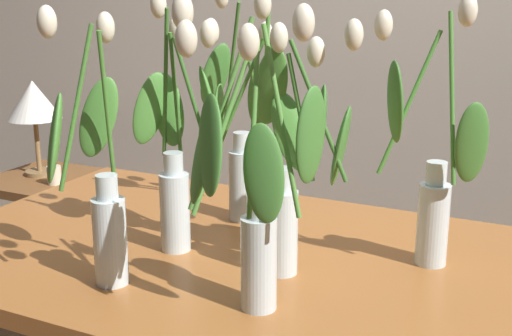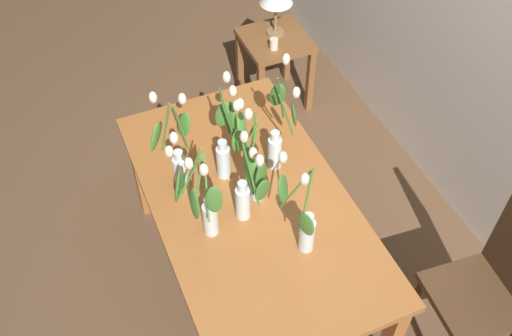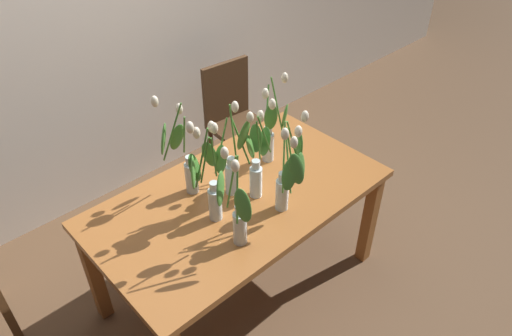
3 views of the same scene
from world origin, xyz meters
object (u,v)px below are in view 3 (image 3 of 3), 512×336
tulip_vase_0 (289,176)px  tulip_vase_4 (234,163)px  tulip_vase_3 (237,215)px  dining_chair (234,116)px  tulip_vase_1 (185,162)px  tulip_vase_5 (258,166)px  tulip_vase_2 (209,184)px  tulip_vase_6 (271,135)px  dining_table (239,207)px

tulip_vase_0 → tulip_vase_4: bearing=111.3°
tulip_vase_3 → dining_chair: tulip_vase_3 is taller
tulip_vase_1 → tulip_vase_4: size_ratio=1.01×
tulip_vase_0 → tulip_vase_3: (-0.34, 0.00, -0.05)m
tulip_vase_3 → tulip_vase_5: (0.33, 0.22, -0.01)m
tulip_vase_2 → tulip_vase_5: 0.31m
tulip_vase_1 → dining_chair: 1.22m
dining_chair → tulip_vase_3: bearing=-130.1°
tulip_vase_0 → tulip_vase_4: size_ratio=1.00×
tulip_vase_0 → tulip_vase_5: tulip_vase_0 is taller
tulip_vase_6 → dining_table: bearing=-163.4°
tulip_vase_0 → dining_chair: size_ratio=0.62×
tulip_vase_6 → dining_chair: size_ratio=0.62×
tulip_vase_0 → tulip_vase_6: tulip_vase_0 is taller
tulip_vase_5 → dining_chair: bearing=55.6°
tulip_vase_6 → tulip_vase_2: bearing=-166.9°
tulip_vase_5 → tulip_vase_6: (0.24, 0.15, 0.01)m
tulip_vase_1 → tulip_vase_6: 0.53m
tulip_vase_1 → tulip_vase_2: 0.25m
tulip_vase_4 → tulip_vase_0: bearing=-68.7°
tulip_vase_5 → tulip_vase_6: bearing=31.6°
tulip_vase_1 → tulip_vase_2: size_ratio=1.02×
tulip_vase_4 → dining_chair: size_ratio=0.62×
tulip_vase_0 → tulip_vase_6: (0.24, 0.37, -0.04)m
dining_table → tulip_vase_5: tulip_vase_5 is taller
tulip_vase_2 → tulip_vase_6: (0.55, 0.13, -0.02)m
dining_table → tulip_vase_2: (-0.21, -0.03, 0.30)m
tulip_vase_0 → tulip_vase_4: 0.31m
tulip_vase_4 → tulip_vase_6: size_ratio=1.01×
tulip_vase_4 → tulip_vase_5: tulip_vase_4 is taller
tulip_vase_6 → tulip_vase_0: bearing=-123.2°
tulip_vase_3 → tulip_vase_2: bearing=83.8°
dining_chair → tulip_vase_4: bearing=-130.6°
tulip_vase_2 → tulip_vase_6: 0.56m
tulip_vase_0 → tulip_vase_2: bearing=142.4°
tulip_vase_0 → tulip_vase_2: 0.39m
tulip_vase_5 → tulip_vase_3: bearing=-146.9°
dining_table → dining_chair: (0.75, 0.91, -0.12)m
tulip_vase_2 → tulip_vase_4: tulip_vase_4 is taller
tulip_vase_2 → tulip_vase_6: tulip_vase_2 is taller
tulip_vase_0 → tulip_vase_3: size_ratio=1.04×
tulip_vase_2 → tulip_vase_4: (0.20, 0.05, 0.00)m
dining_table → tulip_vase_1: tulip_vase_1 is taller
tulip_vase_1 → tulip_vase_0: bearing=-60.7°
tulip_vase_0 → tulip_vase_3: bearing=179.9°
tulip_vase_4 → tulip_vase_5: bearing=-31.7°
tulip_vase_0 → tulip_vase_1: size_ratio=0.98×
tulip_vase_0 → dining_chair: 1.42m
tulip_vase_4 → dining_chair: (0.76, 0.89, -0.43)m
tulip_vase_0 → tulip_vase_4: (-0.11, 0.28, -0.02)m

